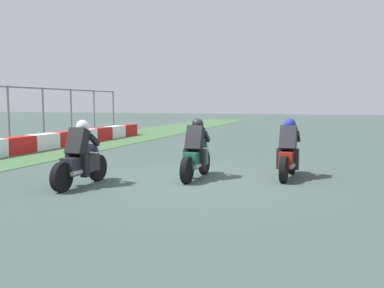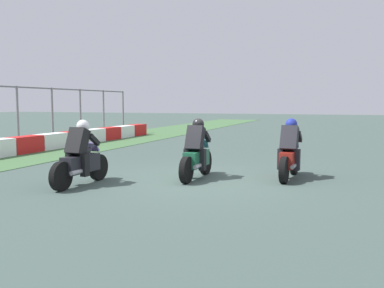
{
  "view_description": "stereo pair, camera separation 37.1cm",
  "coord_description": "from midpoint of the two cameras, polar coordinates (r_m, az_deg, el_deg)",
  "views": [
    {
      "loc": [
        -9.85,
        -3.01,
        1.91
      ],
      "look_at": [
        -0.11,
        0.13,
        0.9
      ],
      "focal_mm": 39.66,
      "sensor_mm": 36.0,
      "label": 1
    },
    {
      "loc": [
        -9.73,
        -3.36,
        1.91
      ],
      "look_at": [
        -0.11,
        0.13,
        0.9
      ],
      "focal_mm": 39.66,
      "sensor_mm": 36.0,
      "label": 2
    }
  ],
  "objects": [
    {
      "name": "rider_lane_a",
      "position": [
        10.92,
        11.91,
        -1.26
      ],
      "size": [
        2.04,
        0.55,
        1.51
      ],
      "rotation": [
        0.0,
        0.0,
        -0.06
      ],
      "color": "black",
      "rests_on": "ground_plane"
    },
    {
      "name": "ground_plane",
      "position": [
        10.47,
        -0.14,
        -4.88
      ],
      "size": [
        120.0,
        120.0,
        0.0
      ],
      "primitive_type": "plane",
      "color": "#3C4E47"
    },
    {
      "name": "rider_lane_c",
      "position": [
        10.02,
        -15.79,
        -1.95
      ],
      "size": [
        2.04,
        0.55,
        1.51
      ],
      "rotation": [
        0.0,
        0.0,
        -0.03
      ],
      "color": "black",
      "rests_on": "ground_plane"
    },
    {
      "name": "rider_lane_b",
      "position": [
        10.6,
        -0.44,
        -1.34
      ],
      "size": [
        2.04,
        0.54,
        1.51
      ],
      "rotation": [
        0.0,
        0.0,
        -0.01
      ],
      "color": "black",
      "rests_on": "ground_plane"
    }
  ]
}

